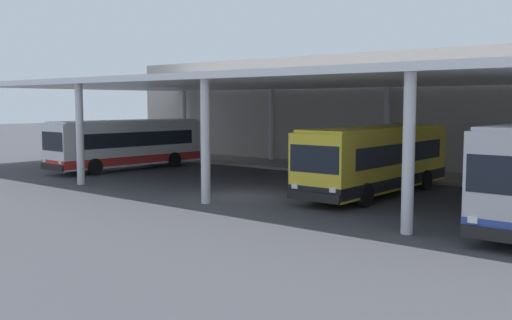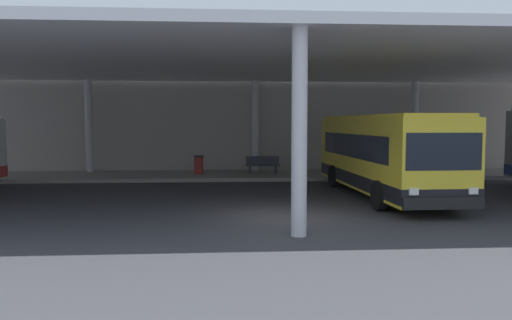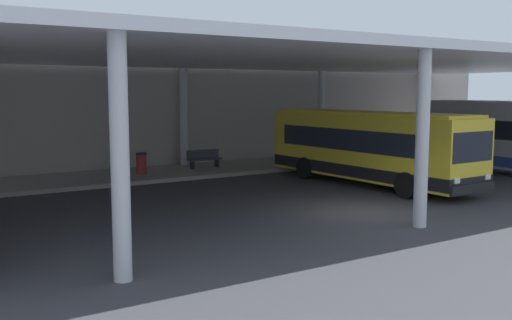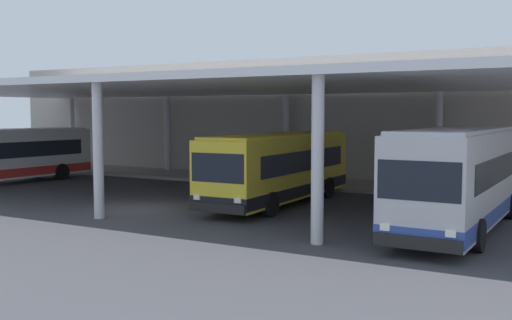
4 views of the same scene
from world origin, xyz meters
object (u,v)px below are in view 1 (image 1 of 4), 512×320
bench_waiting (377,163)px  bus_second_bay (376,159)px  trash_bin (328,159)px  bus_nearest_bay (127,144)px

bench_waiting → bus_second_bay: bearing=-61.6°
bench_waiting → trash_bin: (-3.42, -0.15, 0.01)m
bench_waiting → trash_bin: trash_bin is taller
bus_nearest_bay → trash_bin: bus_nearest_bay is taller
trash_bin → bus_nearest_bay: bearing=-141.0°
bus_nearest_bay → bench_waiting: size_ratio=5.90×
bus_nearest_bay → bus_second_bay: size_ratio=1.00×
bus_second_bay → trash_bin: bus_second_bay is taller
bus_second_bay → bench_waiting: size_ratio=5.88×
bench_waiting → trash_bin: size_ratio=1.84×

